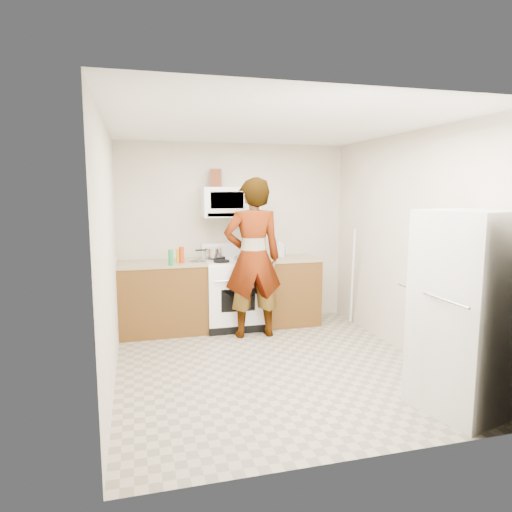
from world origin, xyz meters
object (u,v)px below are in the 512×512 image
object	(u,v)px
kettle	(280,250)
saucepan	(214,253)
person	(253,258)
gas_range	(233,292)
fridge	(468,312)
microwave	(230,202)

from	to	relation	value
kettle	saucepan	distance (m)	0.93
person	kettle	distance (m)	0.75
gas_range	person	bearing A→B (deg)	-69.19
person	gas_range	bearing A→B (deg)	-67.68
person	fridge	bearing A→B (deg)	118.84
gas_range	fridge	bearing A→B (deg)	-63.64
microwave	saucepan	xyz separation A→B (m)	(-0.23, 0.03, -0.68)
microwave	saucepan	bearing A→B (deg)	173.60
microwave	kettle	world-z (taller)	microwave
kettle	saucepan	world-z (taller)	kettle
fridge	kettle	bearing A→B (deg)	89.50
microwave	saucepan	world-z (taller)	microwave
microwave	fridge	distance (m)	3.38
person	fridge	world-z (taller)	person
kettle	saucepan	size ratio (longest dim) A/B	0.76
fridge	person	bearing A→B (deg)	103.23
saucepan	gas_range	bearing A→B (deg)	-33.46
person	fridge	distance (m)	2.69
person	kettle	world-z (taller)	person
gas_range	microwave	distance (m)	1.22
microwave	fridge	xyz separation A→B (m)	(1.40, -2.95, -0.85)
gas_range	saucepan	distance (m)	0.60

